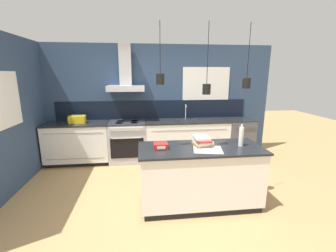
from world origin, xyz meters
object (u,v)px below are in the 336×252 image
at_px(oven_range, 128,141).
at_px(yellow_toolbox, 77,119).
at_px(red_supply_box, 161,146).
at_px(bottle_on_island, 241,136).
at_px(dishwasher, 238,138).
at_px(book_stack, 202,141).

xyz_separation_m(oven_range, yellow_toolbox, (-1.06, 0.00, 0.54)).
bearing_deg(red_supply_box, bottle_on_island, -0.85).
xyz_separation_m(dishwasher, red_supply_box, (-2.02, -1.91, 0.50)).
relative_size(bottle_on_island, book_stack, 1.10).
relative_size(dishwasher, bottle_on_island, 2.59).
bearing_deg(red_supply_box, dishwasher, 43.48).
height_order(oven_range, yellow_toolbox, yellow_toolbox).
distance_m(oven_range, dishwasher, 2.60).
height_order(oven_range, dishwasher, same).
height_order(book_stack, red_supply_box, book_stack).
relative_size(bottle_on_island, red_supply_box, 1.80).
distance_m(dishwasher, yellow_toolbox, 3.70).
relative_size(red_supply_box, yellow_toolbox, 0.57).
bearing_deg(yellow_toolbox, oven_range, -0.24).
relative_size(dishwasher, yellow_toolbox, 2.68).
xyz_separation_m(bottle_on_island, book_stack, (-0.56, 0.07, -0.08)).
height_order(oven_range, book_stack, book_stack).
relative_size(bottle_on_island, yellow_toolbox, 1.03).
relative_size(oven_range, bottle_on_island, 2.59).
bearing_deg(book_stack, yellow_toolbox, 140.50).
height_order(bottle_on_island, red_supply_box, bottle_on_island).
height_order(bottle_on_island, yellow_toolbox, bottle_on_island).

